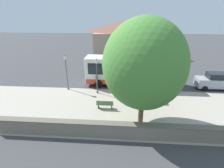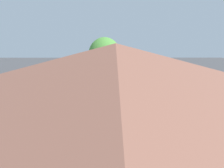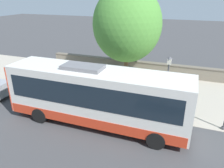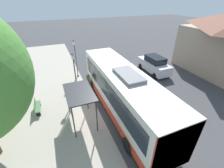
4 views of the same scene
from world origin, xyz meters
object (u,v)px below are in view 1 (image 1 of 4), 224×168
object	(u,v)px
street_lamp_near	(66,69)
street_lamp_far	(97,73)
shade_tree	(144,65)
bus_shelter	(131,78)
parked_car_behind_bus	(216,81)
bench	(105,104)
pedestrian	(97,80)
parked_car_far_lane	(98,62)
bus	(131,70)

from	to	relation	value
street_lamp_near	street_lamp_far	xyz separation A→B (m)	(-0.75, -3.64, -0.10)
shade_tree	bus_shelter	bearing A→B (deg)	7.58
bus_shelter	parked_car_behind_bus	world-z (taller)	bus_shelter
street_lamp_far	bench	bearing A→B (deg)	-159.96
street_lamp_far	parked_car_behind_bus	world-z (taller)	street_lamp_far
street_lamp_far	bus_shelter	bearing A→B (deg)	-98.28
bus_shelter	street_lamp_near	xyz separation A→B (m)	(1.30, 7.42, 0.31)
pedestrian	shade_tree	distance (m)	9.13
parked_car_far_lane	shade_tree	bearing A→B (deg)	-159.19
bench	parked_car_far_lane	world-z (taller)	parked_car_far_lane
bench	parked_car_behind_bus	world-z (taller)	parked_car_behind_bus
bus	bus_shelter	distance (m)	3.30
bench	bus_shelter	bearing A→B (deg)	-40.87
bus_shelter	street_lamp_far	world-z (taller)	street_lamp_far
bus	street_lamp_far	world-z (taller)	street_lamp_far
street_lamp_near	shade_tree	distance (m)	10.59
parked_car_far_lane	parked_car_behind_bus	bearing A→B (deg)	-115.43
bus	bus_shelter	bearing A→B (deg)	179.22
pedestrian	street_lamp_far	bearing A→B (deg)	-167.70
parked_car_behind_bus	parked_car_far_lane	world-z (taller)	parked_car_far_lane
pedestrian	bench	world-z (taller)	pedestrian
pedestrian	bench	size ratio (longest dim) A/B	1.13
street_lamp_near	parked_car_behind_bus	xyz separation A→B (m)	(1.52, -17.52, -1.53)
bench	street_lamp_far	bearing A→B (deg)	20.04
bench	parked_car_far_lane	xyz separation A→B (m)	(12.94, 2.54, 0.50)
bus	street_lamp_near	distance (m)	7.75
bench	shade_tree	bearing A→B (deg)	-123.58
parked_car_far_lane	bench	bearing A→B (deg)	-168.91
street_lamp_near	street_lamp_far	world-z (taller)	street_lamp_near
bus	bench	bearing A→B (deg)	157.56
bus	street_lamp_far	bearing A→B (deg)	125.67
bus_shelter	parked_car_behind_bus	distance (m)	10.56
bus	street_lamp_near	xyz separation A→B (m)	(-1.99, 7.47, 0.55)
street_lamp_far	parked_car_far_lane	xyz separation A→B (m)	(9.48, 1.27, -1.41)
bus_shelter	shade_tree	world-z (taller)	shade_tree
bus_shelter	street_lamp_near	world-z (taller)	street_lamp_near
bench	street_lamp_far	xyz separation A→B (m)	(3.46, 1.26, 1.91)
street_lamp_far	parked_car_far_lane	world-z (taller)	street_lamp_far
bench	street_lamp_near	world-z (taller)	street_lamp_near
parked_car_behind_bus	parked_car_far_lane	xyz separation A→B (m)	(7.21, 15.15, 0.01)
pedestrian	street_lamp_near	world-z (taller)	street_lamp_near
bus	parked_car_far_lane	bearing A→B (deg)	37.12
street_lamp_near	shade_tree	world-z (taller)	shade_tree
bus_shelter	parked_car_far_lane	size ratio (longest dim) A/B	0.63
bench	parked_car_behind_bus	size ratio (longest dim) A/B	0.36
bus	parked_car_behind_bus	distance (m)	10.11
parked_car_far_lane	bus_shelter	bearing A→B (deg)	-153.26
bus	street_lamp_near	size ratio (longest dim) A/B	2.65
street_lamp_near	parked_car_behind_bus	bearing A→B (deg)	-85.04
parked_car_behind_bus	street_lamp_far	bearing A→B (deg)	99.31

